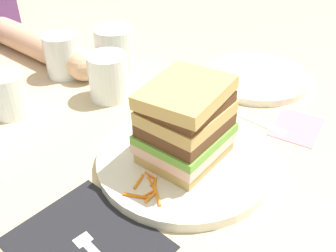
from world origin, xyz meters
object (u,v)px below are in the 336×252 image
knife (237,113)px  empty_tumbler_2 (114,49)px  empty_tumbler_1 (62,55)px  napkin_pink (297,126)px  juice_glass (109,79)px  napkin_dark (87,244)px  empty_tumbler_0 (8,94)px  side_plate (256,77)px  main_plate (184,160)px  sandwich (185,123)px

knife → empty_tumbler_2: empty_tumbler_2 is taller
empty_tumbler_1 → napkin_pink: (0.13, -0.45, -0.04)m
knife → napkin_pink: same height
empty_tumbler_1 → empty_tumbler_2: bearing=-34.8°
juice_glass → empty_tumbler_1: bearing=88.9°
napkin_dark → empty_tumbler_0: bearing=71.9°
side_plate → napkin_dark: bearing=-174.6°
knife → side_plate: side_plate is taller
main_plate → juice_glass: size_ratio=3.02×
sandwich → side_plate: size_ratio=0.61×
sandwich → side_plate: bearing=8.9°
main_plate → empty_tumbler_2: 0.34m
sandwich → empty_tumbler_2: bearing=62.8°
napkin_dark → knife: 0.35m
juice_glass → side_plate: size_ratio=0.41×
knife → empty_tumbler_0: empty_tumbler_0 is taller
main_plate → sandwich: size_ratio=2.03×
empty_tumbler_2 → side_plate: (0.14, -0.25, -0.04)m
empty_tumbler_1 → side_plate: (0.23, -0.31, -0.04)m
knife → empty_tumbler_0: 0.40m
empty_tumbler_1 → empty_tumbler_2: empty_tumbler_2 is taller
sandwich → knife: (0.17, 0.01, -0.07)m
sandwich → juice_glass: sandwich is taller
juice_glass → empty_tumbler_0: size_ratio=1.12×
main_plate → knife: 0.17m
main_plate → side_plate: 0.30m
main_plate → sandwich: (-0.00, -0.00, 0.07)m
knife → empty_tumbler_2: bearing=93.0°
napkin_dark → empty_tumbler_0: size_ratio=2.25×
napkin_dark → empty_tumbler_2: bearing=41.5°
napkin_dark → empty_tumbler_2: (0.34, 0.30, 0.04)m
knife → juice_glass: 0.24m
napkin_dark → empty_tumbler_1: empty_tumbler_1 is taller
napkin_dark → empty_tumbler_0: 0.33m
sandwich → empty_tumbler_2: 0.34m
empty_tumbler_2 → napkin_pink: bearing=-83.8°
knife → napkin_pink: 0.10m
knife → empty_tumbler_2: (-0.01, 0.29, 0.04)m
sandwich → empty_tumbler_0: sandwich is taller
napkin_dark → napkin_pink: size_ratio=1.78×
napkin_dark → empty_tumbler_1: size_ratio=1.97×
main_plate → napkin_dark: 0.18m
knife → empty_tumbler_1: bearing=106.1°
empty_tumbler_0 → empty_tumbler_1: size_ratio=0.87×
empty_tumbler_1 → empty_tumbler_2: (0.09, -0.06, 0.00)m
empty_tumbler_1 → side_plate: bearing=-54.0°
empty_tumbler_0 → napkin_pink: size_ratio=0.79×
side_plate → juice_glass: bearing=142.3°
empty_tumbler_0 → napkin_pink: empty_tumbler_0 is taller
napkin_pink → sandwich: bearing=156.0°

